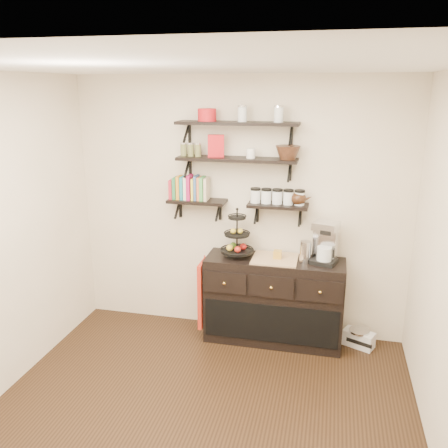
% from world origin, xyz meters
% --- Properties ---
extents(floor, '(3.50, 3.50, 0.00)m').
position_xyz_m(floor, '(0.00, 0.00, 0.00)').
color(floor, black).
rests_on(floor, ground).
extents(ceiling, '(3.50, 3.50, 0.02)m').
position_xyz_m(ceiling, '(0.00, 0.00, 2.70)').
color(ceiling, white).
rests_on(ceiling, back_wall).
extents(back_wall, '(3.50, 0.02, 2.70)m').
position_xyz_m(back_wall, '(0.00, 1.75, 1.35)').
color(back_wall, '#EEE2CA').
rests_on(back_wall, ground).
extents(shelf_top, '(1.20, 0.27, 0.23)m').
position_xyz_m(shelf_top, '(0.00, 1.62, 2.23)').
color(shelf_top, black).
rests_on(shelf_top, back_wall).
extents(shelf_mid, '(1.20, 0.27, 0.23)m').
position_xyz_m(shelf_mid, '(0.00, 1.62, 1.88)').
color(shelf_mid, black).
rests_on(shelf_mid, back_wall).
extents(shelf_low_left, '(0.60, 0.25, 0.23)m').
position_xyz_m(shelf_low_left, '(-0.42, 1.63, 1.43)').
color(shelf_low_left, black).
rests_on(shelf_low_left, back_wall).
extents(shelf_low_right, '(0.60, 0.25, 0.23)m').
position_xyz_m(shelf_low_right, '(0.42, 1.63, 1.43)').
color(shelf_low_right, black).
rests_on(shelf_low_right, back_wall).
extents(cookbooks, '(0.40, 0.15, 0.26)m').
position_xyz_m(cookbooks, '(-0.49, 1.63, 1.57)').
color(cookbooks, '#B02133').
rests_on(cookbooks, shelf_low_left).
extents(glass_canisters, '(0.54, 0.10, 0.13)m').
position_xyz_m(glass_canisters, '(0.41, 1.63, 1.51)').
color(glass_canisters, silver).
rests_on(glass_canisters, shelf_low_right).
extents(sideboard, '(1.40, 0.50, 0.92)m').
position_xyz_m(sideboard, '(0.42, 1.51, 0.45)').
color(sideboard, black).
rests_on(sideboard, floor).
extents(fruit_stand, '(0.33, 0.33, 0.49)m').
position_xyz_m(fruit_stand, '(0.03, 1.52, 1.07)').
color(fruit_stand, black).
rests_on(fruit_stand, sideboard).
extents(candle, '(0.08, 0.08, 0.08)m').
position_xyz_m(candle, '(0.44, 1.51, 0.96)').
color(candle, '#AE8128').
rests_on(candle, sideboard).
extents(coffee_maker, '(0.28, 0.28, 0.42)m').
position_xyz_m(coffee_maker, '(0.90, 1.54, 1.10)').
color(coffee_maker, black).
rests_on(coffee_maker, sideboard).
extents(thermal_carafe, '(0.11, 0.11, 0.22)m').
position_xyz_m(thermal_carafe, '(0.72, 1.49, 1.01)').
color(thermal_carafe, silver).
rests_on(thermal_carafe, sideboard).
extents(apron, '(0.04, 0.30, 0.70)m').
position_xyz_m(apron, '(-0.31, 1.41, 0.50)').
color(apron, maroon).
rests_on(apron, sideboard).
extents(radio, '(0.34, 0.28, 0.18)m').
position_xyz_m(radio, '(1.30, 1.58, 0.09)').
color(radio, silver).
rests_on(radio, floor).
extents(recipe_box, '(0.17, 0.09, 0.22)m').
position_xyz_m(recipe_box, '(-0.21, 1.61, 2.01)').
color(recipe_box, red).
rests_on(recipe_box, shelf_mid).
extents(walnut_bowl, '(0.24, 0.24, 0.13)m').
position_xyz_m(walnut_bowl, '(0.50, 1.61, 1.96)').
color(walnut_bowl, black).
rests_on(walnut_bowl, shelf_mid).
extents(ramekins, '(0.09, 0.09, 0.10)m').
position_xyz_m(ramekins, '(0.14, 1.61, 1.95)').
color(ramekins, white).
rests_on(ramekins, shelf_mid).
extents(teapot, '(0.22, 0.18, 0.15)m').
position_xyz_m(teapot, '(0.62, 1.63, 1.53)').
color(teapot, '#321C0F').
rests_on(teapot, shelf_low_right).
extents(red_pot, '(0.18, 0.18, 0.12)m').
position_xyz_m(red_pot, '(-0.30, 1.61, 2.31)').
color(red_pot, red).
rests_on(red_pot, shelf_top).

